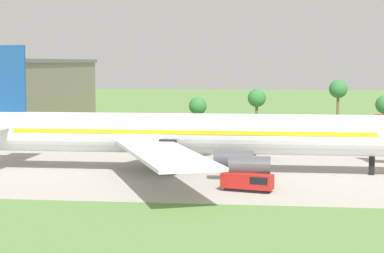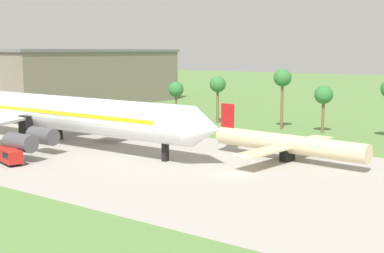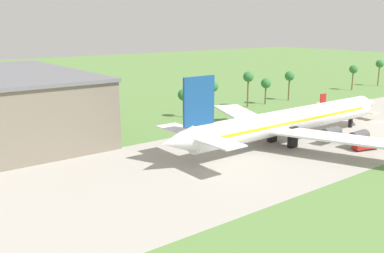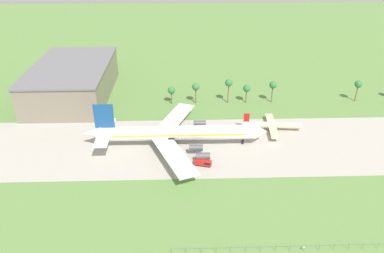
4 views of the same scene
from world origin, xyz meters
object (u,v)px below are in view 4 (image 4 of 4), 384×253
(jet_airliner, at_px, (176,133))
(baggage_tug, at_px, (203,163))
(regional_aircraft, at_px, (272,125))
(no_stopping_sign, at_px, (304,248))
(terminal_building, at_px, (73,81))

(jet_airliner, relative_size, baggage_tug, 10.90)
(jet_airliner, bearing_deg, regional_aircraft, 14.85)
(jet_airliner, distance_m, no_stopping_sign, 66.21)
(regional_aircraft, bearing_deg, jet_airliner, -165.15)
(no_stopping_sign, height_order, terminal_building, terminal_building)
(regional_aircraft, relative_size, no_stopping_sign, 14.67)
(jet_airliner, height_order, no_stopping_sign, jet_airliner)
(regional_aircraft, distance_m, no_stopping_sign, 67.19)
(regional_aircraft, xyz_separation_m, baggage_tug, (-30.61, -25.53, -1.34))
(baggage_tug, xyz_separation_m, no_stopping_sign, (24.74, -41.39, -0.14))
(jet_airliner, height_order, terminal_building, jet_airliner)
(regional_aircraft, relative_size, baggage_tug, 3.71)
(regional_aircraft, height_order, terminal_building, terminal_building)
(baggage_tug, height_order, no_stopping_sign, baggage_tug)
(no_stopping_sign, distance_m, terminal_building, 137.49)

